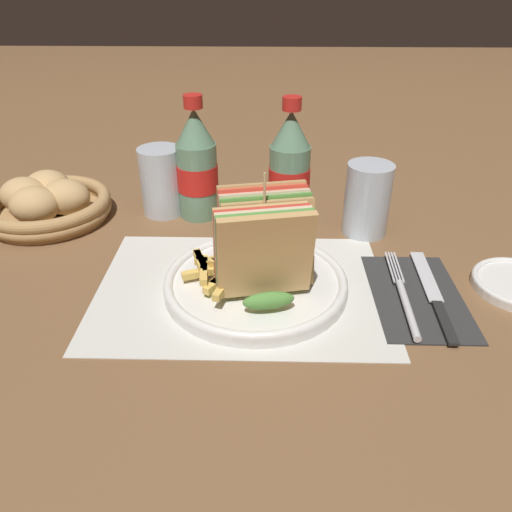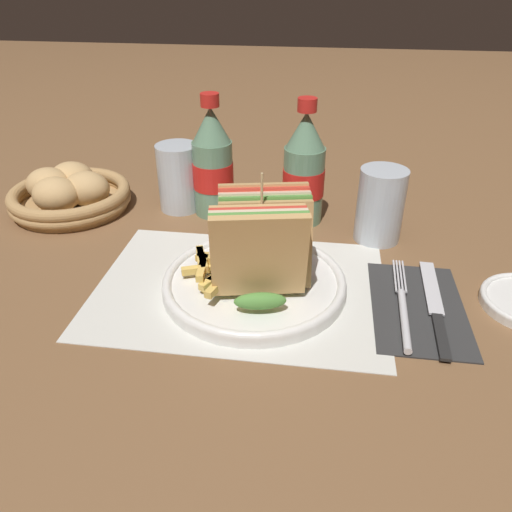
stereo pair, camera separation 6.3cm
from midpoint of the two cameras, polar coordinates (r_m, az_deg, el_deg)
The scene contains 13 objects.
ground_plane at distance 0.64m, azimuth -0.80°, elevation -3.92°, with size 4.00×4.00×0.00m, color brown.
placemat at distance 0.64m, azimuth -4.50°, elevation -3.90°, with size 0.37×0.27×0.00m.
plate_main at distance 0.63m, azimuth -2.91°, elevation -3.35°, with size 0.23×0.23×0.02m.
club_sandwich at distance 0.59m, azimuth -2.10°, elevation 1.23°, with size 0.12×0.13×0.15m.
fries_pile at distance 0.62m, azimuth -7.73°, elevation -1.70°, with size 0.07×0.11×0.02m.
napkin at distance 0.65m, azimuth 15.27°, elevation -4.43°, with size 0.11×0.19×0.00m.
fork at distance 0.62m, azimuth 13.90°, elevation -4.91°, with size 0.02×0.19×0.01m.
knife at distance 0.65m, azimuth 17.01°, elevation -4.25°, with size 0.02×0.20×0.00m.
coke_bottle_near at distance 0.80m, azimuth -9.03°, elevation 9.99°, with size 0.06×0.06×0.19m.
coke_bottle_far at distance 0.78m, azimuth 1.52°, elevation 9.81°, with size 0.06×0.06×0.19m.
glass_near at distance 0.76m, azimuth 10.24°, elevation 5.80°, with size 0.07×0.07×0.11m.
glass_far at distance 0.83m, azimuth -12.84°, elevation 7.80°, with size 0.07×0.07×0.11m.
bread_basket at distance 0.88m, azimuth -24.77°, elevation 5.44°, with size 0.20×0.20×0.07m.
Camera 1 is at (-0.01, -0.52, 0.37)m, focal length 35.00 mm.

